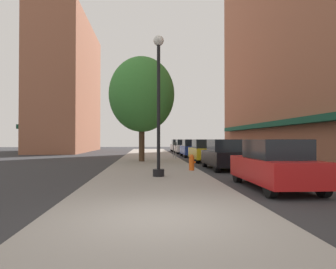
{
  "coord_description": "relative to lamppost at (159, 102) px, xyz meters",
  "views": [
    {
      "loc": [
        -0.27,
        -6.16,
        1.66
      ],
      "look_at": [
        1.24,
        15.82,
        2.01
      ],
      "focal_mm": 33.14,
      "sensor_mm": 36.0,
      "label": 1
    }
  ],
  "objects": [
    {
      "name": "lamppost",
      "position": [
        0.0,
        0.0,
        0.0
      ],
      "size": [
        0.48,
        0.48,
        5.9
      ],
      "color": "black",
      "rests_on": "sidewalk_slab"
    },
    {
      "name": "fire_hydrant",
      "position": [
        1.74,
        2.41,
        -2.68
      ],
      "size": [
        0.33,
        0.26,
        0.79
      ],
      "color": "#E05614",
      "rests_on": "sidewalk_slab"
    },
    {
      "name": "tree_near",
      "position": [
        -0.85,
        9.08,
        1.64
      ],
      "size": [
        4.63,
        4.63,
        7.4
      ],
      "color": "#422D1E",
      "rests_on": "sidewalk_slab"
    },
    {
      "name": "parking_meter_near",
      "position": [
        1.83,
        13.75,
        -2.25
      ],
      "size": [
        0.14,
        0.09,
        1.31
      ],
      "color": "slate",
      "rests_on": "sidewalk_slab"
    },
    {
      "name": "ground_plane",
      "position": [
        3.78,
        11.26,
        -3.2
      ],
      "size": [
        90.0,
        90.0,
        0.0
      ],
      "primitive_type": "plane",
      "color": "#2D2D30"
    },
    {
      "name": "car_red",
      "position": [
        3.78,
        -2.78,
        -2.39
      ],
      "size": [
        1.8,
        4.3,
        1.66
      ],
      "rotation": [
        0.0,
        0.0,
        -0.0
      ],
      "color": "black",
      "rests_on": "ground"
    },
    {
      "name": "building_right_brick",
      "position": [
        14.77,
        15.26,
        11.24
      ],
      "size": [
        6.8,
        40.0,
        28.94
      ],
      "color": "#9E6047",
      "rests_on": "ground"
    },
    {
      "name": "car_white",
      "position": [
        3.78,
        23.37,
        -2.39
      ],
      "size": [
        1.8,
        4.3,
        1.66
      ],
      "rotation": [
        0.0,
        0.0,
        0.03
      ],
      "color": "black",
      "rests_on": "ground"
    },
    {
      "name": "building_far_background",
      "position": [
        -11.23,
        30.26,
        5.5
      ],
      "size": [
        6.8,
        18.0,
        17.45
      ],
      "color": "#9E6047",
      "rests_on": "ground"
    },
    {
      "name": "car_silver",
      "position": [
        3.78,
        29.39,
        -2.39
      ],
      "size": [
        1.8,
        4.3,
        1.66
      ],
      "rotation": [
        0.0,
        0.0,
        -0.02
      ],
      "color": "black",
      "rests_on": "ground"
    },
    {
      "name": "car_black",
      "position": [
        3.78,
        3.98,
        -2.39
      ],
      "size": [
        1.8,
        4.3,
        1.66
      ],
      "rotation": [
        0.0,
        0.0,
        0.01
      ],
      "color": "black",
      "rests_on": "ground"
    },
    {
      "name": "car_blue",
      "position": [
        3.78,
        16.4,
        -2.39
      ],
      "size": [
        1.8,
        4.3,
        1.66
      ],
      "rotation": [
        0.0,
        0.0,
        -0.01
      ],
      "color": "black",
      "rests_on": "ground"
    },
    {
      "name": "parking_meter_far",
      "position": [
        1.83,
        11.84,
        -2.25
      ],
      "size": [
        0.14,
        0.09,
        1.31
      ],
      "color": "slate",
      "rests_on": "sidewalk_slab"
    },
    {
      "name": "sidewalk_slab",
      "position": [
        -0.22,
        12.26,
        -3.14
      ],
      "size": [
        4.8,
        50.0,
        0.12
      ],
      "primitive_type": "cube",
      "color": "gray",
      "rests_on": "ground"
    },
    {
      "name": "car_yellow",
      "position": [
        3.78,
        9.95,
        -2.39
      ],
      "size": [
        1.8,
        4.3,
        1.66
      ],
      "rotation": [
        0.0,
        0.0,
        0.0
      ],
      "color": "black",
      "rests_on": "ground"
    }
  ]
}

